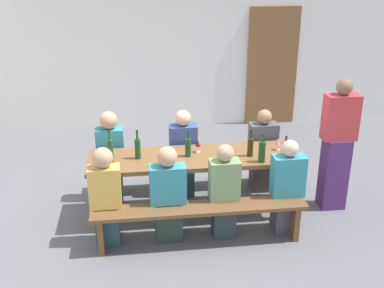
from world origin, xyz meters
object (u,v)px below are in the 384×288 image
Objects in this scene: wine_bottle_4 at (262,151)px; wine_glass_0 at (198,144)px; tasting_table at (192,162)px; wine_bottle_1 at (250,147)px; wine_bottle_5 at (188,147)px; wine_glass_2 at (99,161)px; seated_guest_far_2 at (262,153)px; seated_guest_near_1 at (168,196)px; bench_near at (200,214)px; seated_guest_near_3 at (287,189)px; bench_far at (186,163)px; wine_bottle_3 at (138,148)px; wine_glass_4 at (112,161)px; wine_bottle_2 at (110,148)px; wooden_door at (272,67)px; wine_bottle_0 at (285,152)px; seated_guest_far_0 at (111,157)px; wine_glass_1 at (228,149)px; seated_guest_near_0 at (106,198)px; seated_guest_far_1 at (183,155)px; standing_host at (337,148)px; seated_guest_near_2 at (224,193)px.

wine_bottle_4 is 2.23× the size of wine_glass_0.
tasting_table is 7.45× the size of wine_bottle_1.
wine_bottle_5 is 1.89× the size of wine_glass_2.
seated_guest_near_1 is at bearing -52.52° from seated_guest_far_2.
bench_near is 1.01m from seated_guest_near_3.
wine_bottle_3 is (-0.62, -0.64, 0.51)m from bench_far.
wine_glass_4 is (0.13, -0.02, -0.00)m from wine_glass_2.
wine_bottle_2 reaches higher than wine_bottle_1.
wine_bottle_3 reaches higher than wine_bottle_1.
wine_glass_0 is 0.81m from seated_guest_near_1.
wine_bottle_3 is at bearing -128.58° from wooden_door.
wine_bottle_2 reaches higher than wine_bottle_4.
wine_bottle_0 reaches higher than bench_near.
wine_glass_0 is at bearing -66.44° from seated_guest_far_2.
wine_bottle_0 is at bearing -80.28° from seated_guest_near_1.
wine_bottle_1 is 0.95× the size of wine_bottle_2.
wooden_door is at bearing -13.38° from seated_guest_near_3.
seated_guest_far_0 is at bearing 158.56° from wine_bottle_0.
wine_bottle_5 is (-0.05, -0.00, 0.19)m from tasting_table.
wine_bottle_4 reaches higher than wine_glass_1.
seated_guest_near_3 is at bearing -26.90° from tasting_table.
wine_glass_4 is 0.14× the size of seated_guest_far_0.
wine_bottle_0 is at bearing -14.97° from tasting_table.
wine_bottle_5 is at bearing 17.92° from wine_glass_4.
wine_bottle_5 is 0.67m from seated_guest_near_1.
wine_bottle_0 is 0.89× the size of wine_bottle_2.
wine_glass_1 is 0.17× the size of seated_guest_near_3.
wine_glass_1 is at bearing -166.14° from wine_bottle_1.
wine_glass_1 is at bearing -63.54° from seated_guest_near_1.
bench_near is 1.22m from wine_glass_2.
wine_glass_0 is at bearing -60.14° from seated_guest_near_0.
wine_bottle_0 is at bearing -9.51° from wine_bottle_2.
wine_bottle_1 is 1.13m from seated_guest_near_1.
wine_bottle_2 is at bearing -63.07° from seated_guest_far_1.
wine_bottle_4 reaches higher than bench_near.
wine_glass_4 is at bearing -129.12° from wooden_door.
wooden_door is 3.41m from wine_bottle_1.
standing_host is (2.71, 0.45, 0.25)m from seated_guest_near_0.
seated_guest_near_0 is (-1.37, -0.35, -0.34)m from wine_glass_1.
bench_far is at bearing -40.32° from seated_guest_near_0.
seated_guest_far_0 is at bearing -171.08° from bench_far.
seated_guest_far_1 reaches higher than wine_bottle_5.
wine_bottle_2 reaches higher than wine_glass_4.
seated_guest_near_2 is 0.92× the size of seated_guest_far_0.
wine_bottle_2 is at bearing -76.83° from seated_guest_far_2.
standing_host reaches higher than wine_glass_4.
wine_bottle_2 is 2.31× the size of wine_glass_0.
wine_glass_2 is at bearing -161.61° from wine_glass_0.
bench_near is at bearing -152.54° from wine_bottle_4.
seated_guest_far_2 reaches higher than wine_bottle_2.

